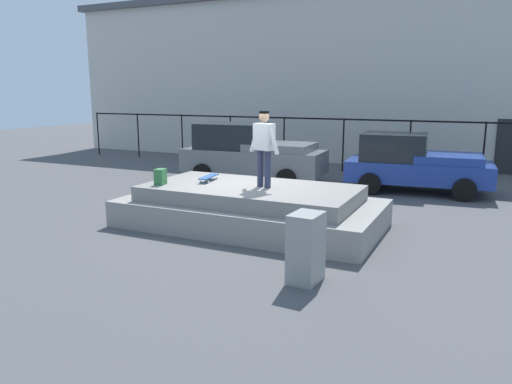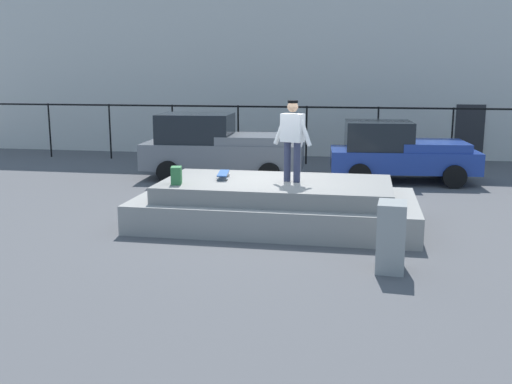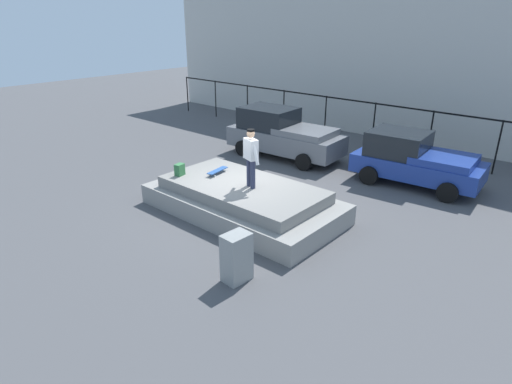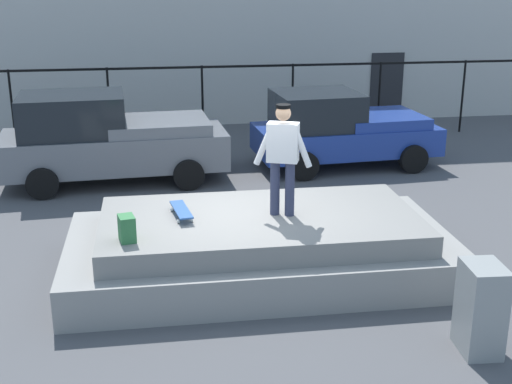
# 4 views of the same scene
# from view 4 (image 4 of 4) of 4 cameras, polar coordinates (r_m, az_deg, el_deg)

# --- Properties ---
(ground_plane) EXTENTS (60.00, 60.00, 0.00)m
(ground_plane) POSITION_cam_4_polar(r_m,az_deg,el_deg) (10.58, -0.98, -6.34)
(ground_plane) COLOR #4C4C4F
(concrete_ledge) EXTENTS (5.71, 2.96, 0.91)m
(concrete_ledge) POSITION_cam_4_polar(r_m,az_deg,el_deg) (10.30, 0.34, -4.54)
(concrete_ledge) COLOR gray
(concrete_ledge) RESTS_ON ground_plane
(skateboarder) EXTENTS (0.84, 0.38, 1.65)m
(skateboarder) POSITION_cam_4_polar(r_m,az_deg,el_deg) (9.88, 2.24, 3.32)
(skateboarder) COLOR #2D334C
(skateboarder) RESTS_ON concrete_ledge
(skateboard) EXTENTS (0.32, 0.83, 0.12)m
(skateboard) POSITION_cam_4_polar(r_m,az_deg,el_deg) (10.10, -6.24, -1.50)
(skateboard) COLOR #264C8C
(skateboard) RESTS_ON concrete_ledge
(backpack) EXTENTS (0.25, 0.32, 0.35)m
(backpack) POSITION_cam_4_polar(r_m,az_deg,el_deg) (9.29, -10.69, -3.00)
(backpack) COLOR #33723F
(backpack) RESTS_ON concrete_ledge
(car_grey_pickup_near) EXTENTS (4.80, 2.26, 1.92)m
(car_grey_pickup_near) POSITION_cam_4_polar(r_m,az_deg,el_deg) (14.86, -12.29, 4.36)
(car_grey_pickup_near) COLOR slate
(car_grey_pickup_near) RESTS_ON ground_plane
(car_blue_pickup_mid) EXTENTS (4.25, 2.35, 1.74)m
(car_blue_pickup_mid) POSITION_cam_4_polar(r_m,az_deg,el_deg) (15.89, 7.00, 5.24)
(car_blue_pickup_mid) COLOR navy
(car_blue_pickup_mid) RESTS_ON ground_plane
(utility_box) EXTENTS (0.48, 0.63, 1.11)m
(utility_box) POSITION_cam_4_polar(r_m,az_deg,el_deg) (8.62, 18.20, -9.21)
(utility_box) COLOR gray
(utility_box) RESTS_ON ground_plane
(fence_row) EXTENTS (24.06, 0.06, 1.99)m
(fence_row) POSITION_cam_4_polar(r_m,az_deg,el_deg) (18.06, -4.50, 8.59)
(fence_row) COLOR black
(fence_row) RESTS_ON ground_plane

